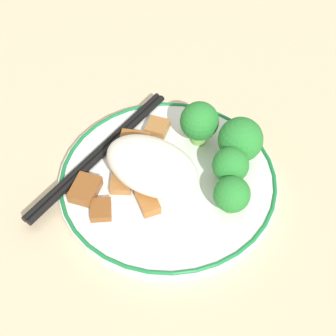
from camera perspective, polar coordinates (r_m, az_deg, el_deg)
The scene contains 14 objects.
ground_plane at distance 0.68m, azimuth 0.00°, elevation -1.77°, with size 3.00×3.00×0.00m, color #C6B28E.
plate at distance 0.67m, azimuth 0.00°, elevation -1.34°, with size 0.26×0.26×0.02m.
rice_mound at distance 0.65m, azimuth -1.65°, elevation 0.21°, with size 0.12×0.07×0.05m.
broccoli_back_left at distance 0.63m, azimuth 6.58°, elevation -2.59°, with size 0.04×0.04×0.05m.
broccoli_back_center at distance 0.64m, azimuth 6.37°, elevation 0.22°, with size 0.04×0.04×0.05m.
broccoli_back_right at distance 0.67m, azimuth 7.37°, elevation 2.84°, with size 0.05×0.05×0.06m.
broccoli_mid_left at distance 0.68m, azimuth 3.45°, elevation 4.60°, with size 0.05×0.05×0.06m.
meat_near_front at distance 0.64m, azimuth -2.19°, elevation -3.37°, with size 0.04×0.04×0.01m.
meat_near_left at distance 0.70m, azimuth -3.34°, elevation 2.93°, with size 0.04×0.03×0.01m.
meat_near_right at distance 0.66m, azimuth -8.41°, elevation -2.17°, with size 0.04×0.04×0.01m.
meat_near_back at distance 0.64m, azimuth -6.83°, elevation -4.22°, with size 0.04×0.04×0.01m.
meat_on_rice_edge at distance 0.66m, azimuth -4.78°, elevation -1.54°, with size 0.04×0.04×0.01m.
meat_mid_left at distance 0.71m, azimuth -1.08°, elevation 4.09°, with size 0.03×0.03×0.01m.
chopsticks at distance 0.69m, azimuth -7.00°, elevation 1.49°, with size 0.03×0.25×0.01m.
Camera 1 is at (0.22, -0.35, 0.54)m, focal length 60.00 mm.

